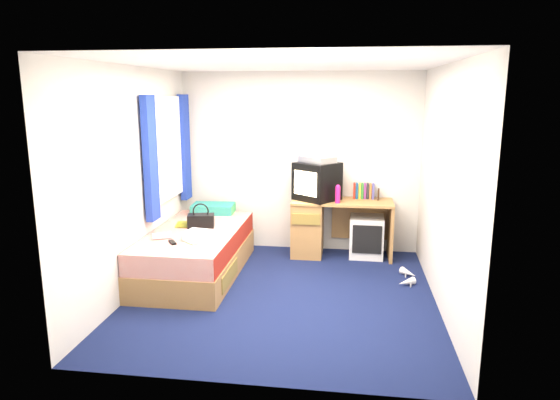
# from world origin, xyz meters

# --- Properties ---
(ground) EXTENTS (3.40, 3.40, 0.00)m
(ground) POSITION_xyz_m (0.00, 0.00, 0.00)
(ground) COLOR #0C1438
(ground) RESTS_ON ground
(room_shell) EXTENTS (3.40, 3.40, 3.40)m
(room_shell) POSITION_xyz_m (0.00, 0.00, 1.45)
(room_shell) COLOR white
(room_shell) RESTS_ON ground
(bed) EXTENTS (1.01, 2.00, 0.54)m
(bed) POSITION_xyz_m (-1.10, 0.49, 0.27)
(bed) COLOR #AD7F48
(bed) RESTS_ON ground
(pillow) EXTENTS (0.57, 0.39, 0.12)m
(pillow) POSITION_xyz_m (-1.12, 1.37, 0.60)
(pillow) COLOR #1861A2
(pillow) RESTS_ON bed
(desk) EXTENTS (1.30, 0.55, 0.75)m
(desk) POSITION_xyz_m (0.32, 1.44, 0.41)
(desk) COLOR #AD7F48
(desk) RESTS_ON ground
(storage_cube) EXTENTS (0.44, 0.44, 0.54)m
(storage_cube) POSITION_xyz_m (0.92, 1.45, 0.27)
(storage_cube) COLOR silver
(storage_cube) RESTS_ON ground
(crt_tv) EXTENTS (0.66, 0.66, 0.49)m
(crt_tv) POSITION_xyz_m (0.26, 1.44, 0.99)
(crt_tv) COLOR black
(crt_tv) RESTS_ON desk
(vcr) EXTENTS (0.51, 0.50, 0.08)m
(vcr) POSITION_xyz_m (0.26, 1.44, 1.28)
(vcr) COLOR #BABABD
(vcr) RESTS_ON crt_tv
(book_row) EXTENTS (0.27, 0.13, 0.20)m
(book_row) POSITION_xyz_m (0.87, 1.60, 0.85)
(book_row) COLOR maroon
(book_row) RESTS_ON desk
(picture_frame) EXTENTS (0.03, 0.12, 0.14)m
(picture_frame) POSITION_xyz_m (1.06, 1.54, 0.82)
(picture_frame) COLOR black
(picture_frame) RESTS_ON desk
(pink_water_bottle) EXTENTS (0.08, 0.08, 0.21)m
(pink_water_bottle) POSITION_xyz_m (0.54, 1.27, 0.85)
(pink_water_bottle) COLOR #CC1C76
(pink_water_bottle) RESTS_ON desk
(aerosol_can) EXTENTS (0.06, 0.06, 0.17)m
(aerosol_can) POSITION_xyz_m (0.44, 1.51, 0.83)
(aerosol_can) COLOR silver
(aerosol_can) RESTS_ON desk
(handbag) EXTENTS (0.34, 0.24, 0.29)m
(handbag) POSITION_xyz_m (-1.07, 0.64, 0.63)
(handbag) COLOR black
(handbag) RESTS_ON bed
(towel) EXTENTS (0.33, 0.29, 0.10)m
(towel) POSITION_xyz_m (-0.94, 0.13, 0.59)
(towel) COLOR white
(towel) RESTS_ON bed
(magazine) EXTENTS (0.26, 0.32, 0.01)m
(magazine) POSITION_xyz_m (-1.30, 0.71, 0.55)
(magazine) COLOR yellow
(magazine) RESTS_ON bed
(water_bottle) EXTENTS (0.21, 0.14, 0.07)m
(water_bottle) POSITION_xyz_m (-1.36, 0.09, 0.58)
(water_bottle) COLOR white
(water_bottle) RESTS_ON bed
(colour_swatch_fan) EXTENTS (0.21, 0.19, 0.01)m
(colour_swatch_fan) POSITION_xyz_m (-1.01, -0.00, 0.55)
(colour_swatch_fan) COLOR yellow
(colour_swatch_fan) RESTS_ON bed
(remote_control) EXTENTS (0.13, 0.16, 0.02)m
(remote_control) POSITION_xyz_m (-1.19, -0.04, 0.55)
(remote_control) COLOR black
(remote_control) RESTS_ON bed
(window_assembly) EXTENTS (0.11, 1.42, 1.40)m
(window_assembly) POSITION_xyz_m (-1.55, 0.90, 1.42)
(window_assembly) COLOR silver
(window_assembly) RESTS_ON room_shell
(white_heels) EXTENTS (0.28, 0.52, 0.09)m
(white_heels) POSITION_xyz_m (1.37, 0.61, 0.04)
(white_heels) COLOR silver
(white_heels) RESTS_ON ground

